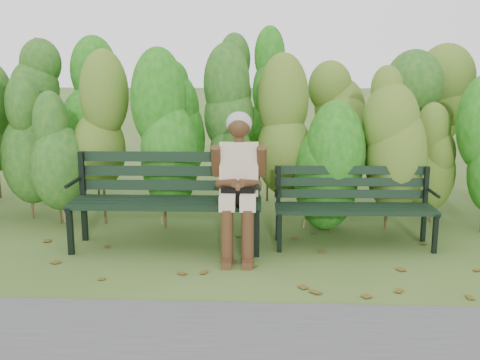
{
  "coord_description": "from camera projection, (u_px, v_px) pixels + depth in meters",
  "views": [
    {
      "loc": [
        0.27,
        -5.14,
        1.89
      ],
      "look_at": [
        0.0,
        0.35,
        0.75
      ],
      "focal_mm": 42.0,
      "sensor_mm": 36.0,
      "label": 1
    }
  ],
  "objects": [
    {
      "name": "ground",
      "position": [
        238.0,
        263.0,
        5.43
      ],
      "size": [
        80.0,
        80.0,
        0.0
      ],
      "primitive_type": "plane",
      "color": "#385720"
    },
    {
      "name": "hedge_band",
      "position": [
        246.0,
        116.0,
        6.99
      ],
      "size": [
        11.04,
        1.67,
        2.42
      ],
      "color": "#47381E",
      "rests_on": "ground"
    },
    {
      "name": "leaf_litter",
      "position": [
        243.0,
        270.0,
        5.25
      ],
      "size": [
        5.65,
        2.03,
        0.01
      ],
      "color": "brown",
      "rests_on": "ground"
    },
    {
      "name": "bench_left",
      "position": [
        167.0,
        192.0,
        5.86
      ],
      "size": [
        1.97,
        0.67,
        0.98
      ],
      "color": "black",
      "rests_on": "ground"
    },
    {
      "name": "bench_right",
      "position": [
        353.0,
        200.0,
        5.91
      ],
      "size": [
        1.66,
        0.58,
        0.82
      ],
      "color": "black",
      "rests_on": "ground"
    },
    {
      "name": "seated_woman",
      "position": [
        239.0,
        175.0,
        5.59
      ],
      "size": [
        0.56,
        0.82,
        1.42
      ],
      "color": "beige",
      "rests_on": "ground"
    }
  ]
}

